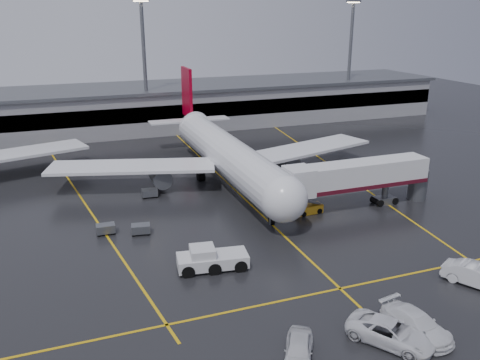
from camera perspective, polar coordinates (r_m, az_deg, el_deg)
name	(u,v)px	position (r m, az deg, el deg)	size (l,w,h in m)	color
ground	(249,203)	(63.76, 1.06, -2.67)	(220.00, 220.00, 0.00)	black
apron_line_centre	(249,203)	(63.75, 1.06, -2.66)	(0.25, 90.00, 0.02)	gold
apron_line_stop	(340,289)	(46.01, 11.31, -12.00)	(60.00, 0.25, 0.02)	gold
apron_line_left	(80,197)	(69.28, -17.70, -1.80)	(0.25, 70.00, 0.02)	gold
apron_line_right	(333,167)	(79.85, 10.52, 1.47)	(0.25, 70.00, 0.02)	gold
terminal	(166,106)	(107.14, -8.40, 8.33)	(122.00, 19.00, 8.60)	gray
light_mast_mid	(144,59)	(99.08, -10.83, 13.31)	(3.00, 1.20, 25.45)	#595B60
light_mast_right	(350,53)	(115.53, 12.40, 13.93)	(3.00, 1.20, 25.45)	#595B60
main_airliner	(225,152)	(71.09, -1.77, 3.17)	(48.80, 45.60, 14.10)	silver
jet_bridge	(358,178)	(62.68, 13.28, 0.25)	(19.90, 3.40, 6.05)	silver
pushback_tractor	(211,259)	(47.98, -3.37, -9.00)	(6.94, 3.68, 2.37)	silver
belt_loader	(309,209)	(61.16, 7.81, -3.27)	(3.48, 1.85, 2.13)	orange
service_van_a	(391,333)	(39.88, 16.76, -16.27)	(2.94, 6.38, 1.77)	silver
service_van_b	(417,324)	(41.45, 19.43, -15.14)	(2.44, 6.00, 1.74)	silver
service_van_c	(477,276)	(49.80, 25.36, -9.80)	(2.06, 5.90, 1.94)	silver
service_van_d	(299,350)	(37.08, 6.68, -18.61)	(1.93, 4.81, 1.64)	silver
baggage_cart_a	(141,229)	(56.06, -11.21, -5.45)	(2.18, 1.60, 1.12)	#595B60
baggage_cart_b	(106,229)	(56.97, -15.01, -5.35)	(2.03, 1.34, 1.12)	#595B60
baggage_cart_c	(150,193)	(66.69, -10.22, -1.42)	(2.08, 1.42, 1.12)	#595B60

